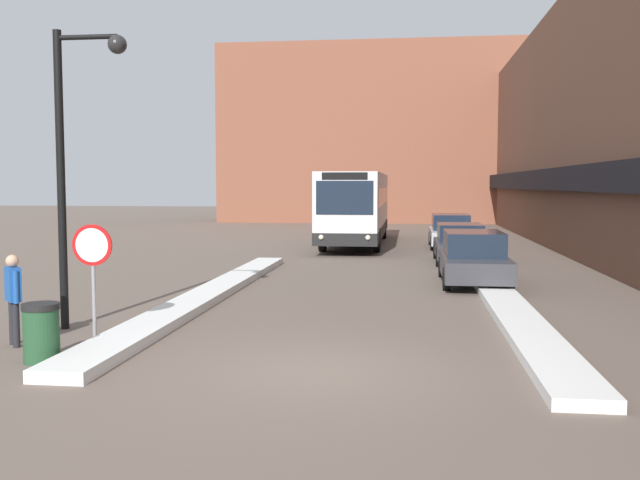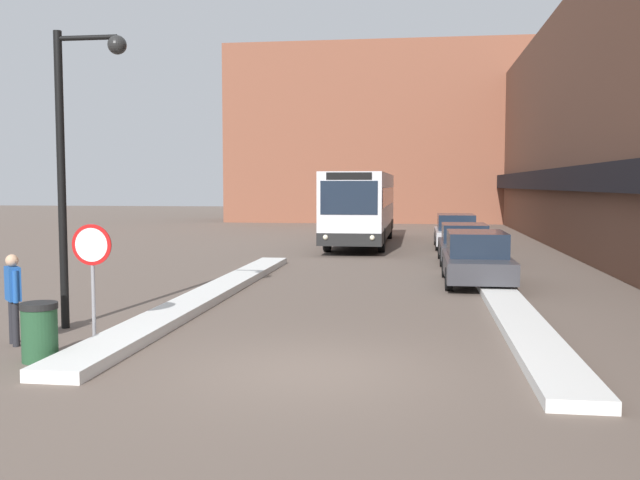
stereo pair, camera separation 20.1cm
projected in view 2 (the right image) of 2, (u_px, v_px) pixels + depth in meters
name	position (u px, v px, depth m)	size (l,w,h in m)	color
ground_plane	(313.00, 371.00, 10.82)	(160.00, 160.00, 0.00)	#66564C
building_row_right	(605.00, 131.00, 32.73)	(5.50, 60.00, 10.65)	brown
building_backdrop_far	(400.00, 136.00, 55.11)	(26.00, 8.00, 13.25)	brown
snow_bank_left	(211.00, 293.00, 17.92)	(0.90, 15.85, 0.20)	silver
snow_bank_right	(505.00, 301.00, 16.78)	(0.90, 16.25, 0.18)	silver
city_bus	(362.00, 206.00, 33.65)	(2.57, 12.53, 3.34)	silver
parked_car_front	(476.00, 258.00, 20.27)	(1.85, 4.52, 1.49)	#38383D
parked_car_middle	(464.00, 243.00, 25.79)	(1.81, 4.32, 1.41)	#38383D
parked_car_back	(456.00, 231.00, 31.89)	(1.85, 4.64, 1.51)	#B7B7BC
stop_sign	(92.00, 256.00, 13.08)	(0.76, 0.08, 2.11)	gray
street_lamp	(75.00, 144.00, 13.77)	(1.46, 0.36, 5.78)	black
pedestrian	(13.00, 291.00, 12.52)	(0.44, 0.45, 1.61)	#232328
trash_bin	(40.00, 332.00, 11.40)	(0.59, 0.59, 0.95)	#234C2D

